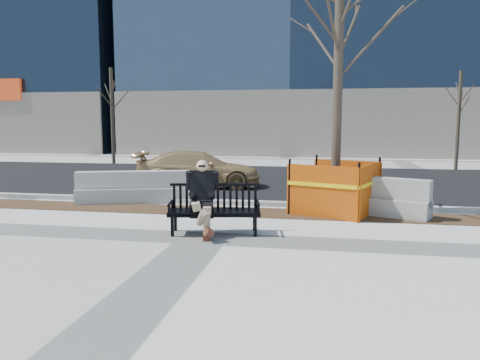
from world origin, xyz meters
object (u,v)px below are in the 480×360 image
object	(u,v)px
seated_man	(203,233)
tree_fence	(335,212)
sedan	(199,187)
jersey_barrier_left	(134,202)
jersey_barrier_right	(361,213)
bench	(214,233)

from	to	relation	value
seated_man	tree_fence	world-z (taller)	tree_fence
sedan	jersey_barrier_left	world-z (taller)	sedan
sedan	jersey_barrier_right	world-z (taller)	sedan
tree_fence	sedan	size ratio (longest dim) A/B	1.59
jersey_barrier_left	jersey_barrier_right	distance (m)	5.95
bench	sedan	distance (m)	6.51
tree_fence	jersey_barrier_right	size ratio (longest dim) A/B	2.09
jersey_barrier_left	jersey_barrier_right	bearing A→B (deg)	-20.96
sedan	tree_fence	bearing A→B (deg)	-138.48
seated_man	sedan	bearing A→B (deg)	95.07
tree_fence	bench	bearing A→B (deg)	-132.43
bench	jersey_barrier_right	world-z (taller)	bench
seated_man	jersey_barrier_left	xyz separation A→B (m)	(-2.72, 3.02, 0.00)
tree_fence	jersey_barrier_right	distance (m)	0.63
seated_man	sedan	world-z (taller)	seated_man
sedan	jersey_barrier_right	distance (m)	6.14
bench	seated_man	xyz separation A→B (m)	(-0.24, 0.00, 0.00)
bench	jersey_barrier_right	xyz separation A→B (m)	(2.98, 2.64, 0.00)
sedan	jersey_barrier_right	bearing A→B (deg)	-134.33
bench	jersey_barrier_left	xyz separation A→B (m)	(-2.96, 3.02, 0.00)
seated_man	tree_fence	size ratio (longest dim) A/B	0.22
bench	sedan	world-z (taller)	sedan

